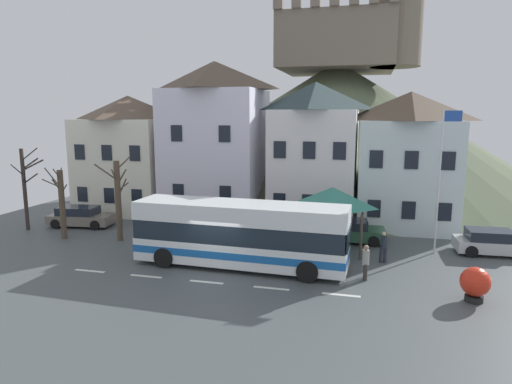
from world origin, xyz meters
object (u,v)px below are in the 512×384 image
object	(u,v)px
bus_shelter	(332,198)
townhouse_00	(130,154)
townhouse_03	(408,161)
parked_car_00	(348,231)
bare_tree_02	(62,203)
pedestrian_02	(383,247)
public_bench	(344,232)
pedestrian_01	(327,242)
bare_tree_01	(25,186)
transit_bus	(240,235)
flagpole	(441,172)
hilltop_castle	(336,121)
parked_car_02	(81,217)
parked_car_01	(178,223)
pedestrian_00	(366,261)
bare_tree_00	(118,199)
parked_car_03	(492,242)
townhouse_01	(215,140)
townhouse_02	(315,153)

from	to	relation	value
bus_shelter	townhouse_00	bearing A→B (deg)	157.08
townhouse_03	parked_car_00	world-z (taller)	townhouse_03
townhouse_00	bare_tree_02	distance (m)	8.96
bare_tree_02	pedestrian_02	bearing A→B (deg)	0.11
townhouse_00	public_bench	size ratio (longest dim) A/B	5.62
pedestrian_01	bare_tree_01	size ratio (longest dim) A/B	0.30
transit_bus	townhouse_03	bearing A→B (deg)	52.93
flagpole	hilltop_castle	bearing A→B (deg)	107.17
hilltop_castle	bus_shelter	size ratio (longest dim) A/B	11.90
bus_shelter	parked_car_02	world-z (taller)	bus_shelter
flagpole	bare_tree_02	size ratio (longest dim) A/B	1.76
townhouse_03	public_bench	size ratio (longest dim) A/B	5.63
transit_bus	parked_car_01	distance (m)	8.02
pedestrian_00	public_bench	bearing A→B (deg)	101.13
parked_car_00	parked_car_01	distance (m)	10.77
parked_car_01	pedestrian_00	world-z (taller)	pedestrian_00
townhouse_00	transit_bus	size ratio (longest dim) A/B	0.84
flagpole	bare_tree_00	size ratio (longest dim) A/B	1.54
townhouse_00	pedestrian_01	bearing A→B (deg)	-28.63
parked_car_00	pedestrian_01	size ratio (longest dim) A/B	2.65
townhouse_03	parked_car_03	size ratio (longest dim) A/B	2.29
hilltop_castle	parked_car_02	distance (m)	28.35
townhouse_03	pedestrian_02	size ratio (longest dim) A/B	5.55
townhouse_01	townhouse_03	world-z (taller)	townhouse_01
townhouse_03	pedestrian_02	xyz separation A→B (m)	(-1.58, -8.02, -3.64)
parked_car_00	public_bench	distance (m)	0.50
hilltop_castle	bare_tree_02	bearing A→B (deg)	-118.86
hilltop_castle	parked_car_02	bearing A→B (deg)	-123.42
townhouse_00	flagpole	size ratio (longest dim) A/B	1.15
hilltop_castle	townhouse_00	bearing A→B (deg)	-130.03
parked_car_03	townhouse_02	bearing A→B (deg)	150.27
bare_tree_02	pedestrian_01	bearing A→B (deg)	-0.60
pedestrian_00	bare_tree_01	size ratio (longest dim) A/B	0.31
transit_bus	public_bench	size ratio (longest dim) A/B	6.70
parked_car_02	flagpole	bearing A→B (deg)	-8.46
parked_car_00	parked_car_01	bearing A→B (deg)	177.87
townhouse_00	bare_tree_02	bearing A→B (deg)	-88.45
townhouse_01	hilltop_castle	world-z (taller)	hilltop_castle
townhouse_03	bare_tree_02	distance (m)	22.04
townhouse_01	parked_car_02	world-z (taller)	townhouse_01
parked_car_01	bare_tree_00	world-z (taller)	bare_tree_00
pedestrian_01	hilltop_castle	bearing A→B (deg)	93.51
townhouse_01	hilltop_castle	distance (m)	19.11
parked_car_03	pedestrian_01	world-z (taller)	pedestrian_01
bus_shelter	pedestrian_01	xyz separation A→B (m)	(-0.07, -1.96, -1.99)
townhouse_01	bus_shelter	world-z (taller)	townhouse_01
hilltop_castle	public_bench	world-z (taller)	hilltop_castle
parked_car_03	pedestrian_00	size ratio (longest dim) A/B	2.36
flagpole	bare_tree_01	distance (m)	25.36
flagpole	public_bench	bearing A→B (deg)	162.61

